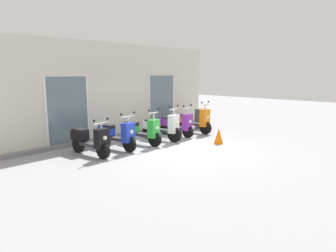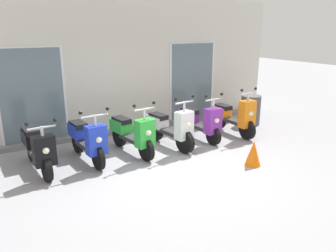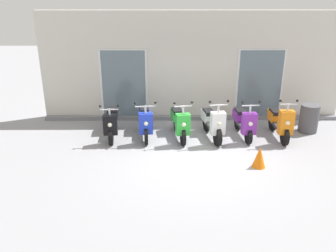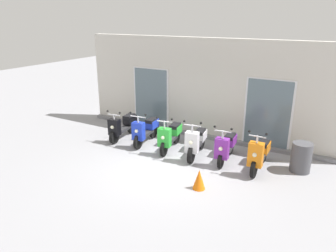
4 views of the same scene
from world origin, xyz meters
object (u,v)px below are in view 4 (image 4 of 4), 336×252
Objects in this scene: scooter_blue at (146,130)px; traffic_cone at (199,179)px; scooter_black at (123,126)px; trash_bin at (301,157)px; scooter_purple at (226,146)px; scooter_white at (196,142)px; scooter_green at (170,136)px; scooter_orange at (259,154)px.

traffic_cone is (2.83, -1.89, -0.23)m from scooter_blue.
scooter_black is 1.00× the size of scooter_blue.
scooter_black is at bearing -176.34° from trash_bin.
trash_bin is (2.04, 0.38, -0.04)m from scooter_purple.
trash_bin is at bearing 9.28° from scooter_white.
scooter_white reaches higher than traffic_cone.
scooter_green is at bearing 177.72° from scooter_white.
scooter_purple is at bearing 2.01° from scooter_green.
traffic_cone is at bearing -44.64° from scooter_green.
scooter_blue is at bearing 176.13° from scooter_green.
scooter_blue is 1.93m from scooter_white.
scooter_blue is 1.92× the size of trash_bin.
scooter_orange reaches higher than scooter_blue.
scooter_green is 0.98× the size of scooter_white.
scooter_purple is at bearing -0.09° from scooter_black.
scooter_purple reaches higher than scooter_blue.
scooter_green is 3.92m from trash_bin.
scooter_purple is 1.01m from scooter_orange.
trash_bin is at bearing 10.57° from scooter_purple.
scooter_blue reaches higher than scooter_black.
traffic_cone is at bearing -33.69° from scooter_blue.
scooter_green is 1.86m from scooter_purple.
scooter_blue is 3.10× the size of traffic_cone.
trash_bin is at bearing 4.43° from scooter_blue.
scooter_white is 2.01m from traffic_cone.
scooter_blue is 4.89m from trash_bin.
scooter_purple is 1.90m from traffic_cone.
scooter_orange is 3.08× the size of traffic_cone.
scooter_white reaches higher than scooter_blue.
scooter_white is (1.93, -0.10, -0.02)m from scooter_blue.
traffic_cone is at bearing -132.08° from trash_bin.
scooter_purple reaches higher than scooter_black.
scooter_orange reaches higher than scooter_white.
scooter_green reaches higher than scooter_black.
scooter_purple is (0.92, 0.10, -0.01)m from scooter_white.
scooter_black is 1.00× the size of scooter_orange.
scooter_orange is at bearing -1.19° from scooter_black.
scooter_black is at bearing 177.91° from scooter_green.
scooter_purple is at bearing 6.37° from scooter_white.
traffic_cone is at bearing -26.52° from scooter_black.
scooter_blue is at bearing 176.91° from scooter_white.
scooter_white reaches higher than scooter_black.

